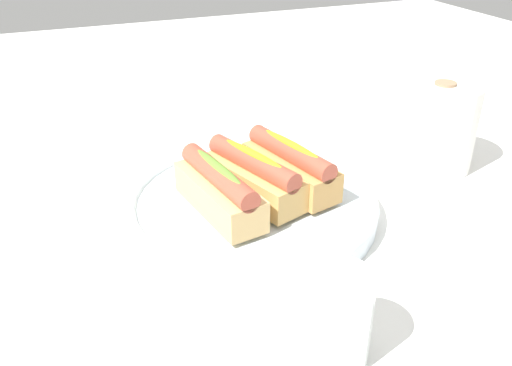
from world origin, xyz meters
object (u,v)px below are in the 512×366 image
hotdog_front (219,190)px  hotdog_back (256,178)px  serving_bowl (256,206)px  paper_towel_roll (438,127)px  hotdog_side (290,166)px  water_glass (333,322)px

hotdog_front → hotdog_back: same height
serving_bowl → paper_towel_roll: (-0.03, 0.31, 0.05)m
hotdog_back → serving_bowl: bearing=90.0°
serving_bowl → hotdog_side: (-0.01, 0.05, 0.04)m
hotdog_back → hotdog_front: bearing=-76.5°
serving_bowl → paper_towel_roll: 0.31m
hotdog_back → paper_towel_roll: (-0.03, 0.31, 0.01)m
water_glass → hotdog_back: bearing=174.0°
hotdog_back → hotdog_side: (-0.01, 0.05, 0.00)m
water_glass → paper_towel_roll: bearing=130.1°
serving_bowl → hotdog_front: size_ratio=2.06×
serving_bowl → paper_towel_roll: size_ratio=2.41×
hotdog_front → paper_towel_roll: paper_towel_roll is taller
serving_bowl → hotdog_side: bearing=103.5°
hotdog_front → hotdog_side: size_ratio=0.99×
water_glass → paper_towel_roll: (-0.28, 0.33, 0.03)m
hotdog_back → paper_towel_roll: paper_towel_roll is taller
hotdog_front → serving_bowl: bearing=103.5°
hotdog_back → water_glass: 0.25m
serving_bowl → water_glass: (0.25, -0.03, 0.02)m
hotdog_front → paper_towel_roll: size_ratio=1.17×
hotdog_front → hotdog_back: bearing=103.5°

